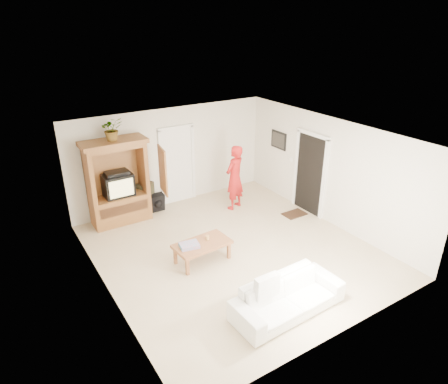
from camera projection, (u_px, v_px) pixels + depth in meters
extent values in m
plane|color=tan|center=(233.00, 250.00, 8.77)|extent=(6.00, 6.00, 0.00)
plane|color=white|center=(235.00, 136.00, 7.71)|extent=(6.00, 6.00, 0.00)
plane|color=silver|center=(171.00, 157.00, 10.56)|extent=(5.50, 0.00, 5.50)
plane|color=silver|center=(346.00, 268.00, 5.93)|extent=(5.50, 0.00, 5.50)
plane|color=silver|center=(102.00, 232.00, 6.90)|extent=(0.00, 6.00, 6.00)
plane|color=silver|center=(329.00, 171.00, 9.58)|extent=(0.00, 6.00, 6.00)
cube|color=brown|center=(121.00, 208.00, 9.89)|extent=(1.40, 0.60, 0.70)
cube|color=brown|center=(89.00, 178.00, 9.19)|extent=(0.10, 0.60, 1.20)
cube|color=brown|center=(142.00, 167.00, 9.82)|extent=(0.10, 0.60, 1.20)
cube|color=brown|center=(113.00, 169.00, 9.71)|extent=(1.40, 0.06, 1.20)
cube|color=brown|center=(114.00, 146.00, 9.24)|extent=(1.40, 0.60, 0.10)
cube|color=brown|center=(113.00, 142.00, 9.20)|extent=(1.52, 0.68, 0.10)
cube|color=brown|center=(163.00, 171.00, 9.62)|extent=(0.16, 0.67, 1.15)
cube|color=black|center=(118.00, 185.00, 9.66)|extent=(0.70, 0.52, 0.55)
cube|color=tan|center=(122.00, 188.00, 9.45)|extent=(0.58, 0.02, 0.42)
cube|color=black|center=(117.00, 173.00, 9.51)|extent=(0.55, 0.35, 0.08)
cube|color=#935732|center=(124.00, 209.00, 9.63)|extent=(1.19, 0.03, 0.25)
cube|color=white|center=(177.00, 166.00, 10.72)|extent=(0.85, 0.05, 2.04)
cube|color=black|center=(310.00, 175.00, 10.15)|extent=(0.05, 0.90, 2.04)
cube|color=black|center=(279.00, 140.00, 10.92)|extent=(0.03, 0.60, 0.48)
cube|color=#382316|center=(294.00, 214.00, 10.35)|extent=(0.60, 0.40, 0.02)
imported|color=#4C7238|center=(112.00, 129.00, 9.05)|extent=(0.50, 0.44, 0.53)
imported|color=#A61616|center=(235.00, 177.00, 10.38)|extent=(0.74, 0.62, 1.73)
imported|color=white|center=(288.00, 297.00, 6.87)|extent=(2.07, 0.86, 0.60)
cube|color=#935732|center=(202.00, 244.00, 8.24)|extent=(1.20, 0.70, 0.06)
cube|color=#935732|center=(187.00, 267.00, 7.88)|extent=(0.07, 0.07, 0.37)
cube|color=#935732|center=(175.00, 256.00, 8.24)|extent=(0.07, 0.07, 0.37)
cube|color=#935732|center=(229.00, 251.00, 8.42)|extent=(0.07, 0.07, 0.37)
cube|color=#935732|center=(216.00, 241.00, 8.78)|extent=(0.07, 0.07, 0.37)
cube|color=#CC4465|center=(189.00, 245.00, 8.07)|extent=(0.42, 0.34, 0.08)
cylinder|color=tan|center=(207.00, 238.00, 8.33)|extent=(0.08, 0.08, 0.10)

